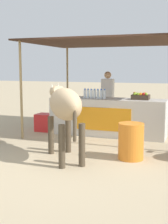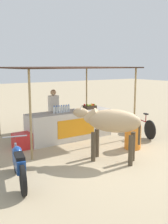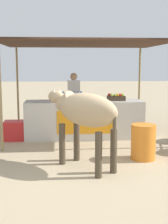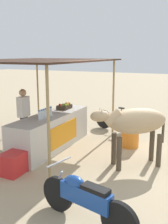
{
  "view_description": "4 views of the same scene",
  "coord_description": "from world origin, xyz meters",
  "px_view_note": "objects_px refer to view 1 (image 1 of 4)",
  "views": [
    {
      "loc": [
        2.2,
        -5.57,
        1.76
      ],
      "look_at": [
        -0.14,
        0.77,
        0.79
      ],
      "focal_mm": 50.0,
      "sensor_mm": 36.0,
      "label": 1
    },
    {
      "loc": [
        -4.49,
        -5.25,
        2.51
      ],
      "look_at": [
        -0.08,
        1.23,
        1.09
      ],
      "focal_mm": 42.0,
      "sensor_mm": 36.0,
      "label": 2
    },
    {
      "loc": [
        -0.65,
        -5.69,
        1.87
      ],
      "look_at": [
        -0.11,
        0.88,
        0.87
      ],
      "focal_mm": 50.0,
      "sensor_mm": 36.0,
      "label": 3
    },
    {
      "loc": [
        -5.93,
        -1.58,
        2.59
      ],
      "look_at": [
        0.08,
        1.24,
        1.11
      ],
      "focal_mm": 42.0,
      "sensor_mm": 36.0,
      "label": 4
    }
  ],
  "objects_px": {
    "cow": "(64,106)",
    "cooler_box": "(47,122)",
    "vendor_behind_counter": "(107,100)",
    "water_barrel": "(131,141)",
    "stall_counter": "(108,117)",
    "fruit_crate": "(141,97)"
  },
  "relations": [
    {
      "from": "stall_counter",
      "to": "vendor_behind_counter",
      "type": "distance_m",
      "value": 0.87
    },
    {
      "from": "stall_counter",
      "to": "fruit_crate",
      "type": "relative_size",
      "value": 6.82
    },
    {
      "from": "water_barrel",
      "to": "cow",
      "type": "bearing_deg",
      "value": -161.2
    },
    {
      "from": "cow",
      "to": "cooler_box",
      "type": "bearing_deg",
      "value": 123.95
    },
    {
      "from": "fruit_crate",
      "to": "vendor_behind_counter",
      "type": "bearing_deg",
      "value": 146.21
    },
    {
      "from": "vendor_behind_counter",
      "to": "cooler_box",
      "type": "relative_size",
      "value": 2.75
    },
    {
      "from": "cooler_box",
      "to": "water_barrel",
      "type": "bearing_deg",
      "value": -34.12
    },
    {
      "from": "stall_counter",
      "to": "water_barrel",
      "type": "distance_m",
      "value": 2.21
    },
    {
      "from": "fruit_crate",
      "to": "cow",
      "type": "relative_size",
      "value": 0.26
    },
    {
      "from": "stall_counter",
      "to": "water_barrel",
      "type": "height_order",
      "value": "stall_counter"
    },
    {
      "from": "vendor_behind_counter",
      "to": "water_barrel",
      "type": "distance_m",
      "value": 3.02
    },
    {
      "from": "cow",
      "to": "vendor_behind_counter",
      "type": "bearing_deg",
      "value": 90.65
    },
    {
      "from": "water_barrel",
      "to": "cow",
      "type": "xyz_separation_m",
      "value": [
        -1.21,
        -0.41,
        0.68
      ]
    },
    {
      "from": "water_barrel",
      "to": "cooler_box",
      "type": "bearing_deg",
      "value": 145.88
    },
    {
      "from": "vendor_behind_counter",
      "to": "water_barrel",
      "type": "bearing_deg",
      "value": -65.24
    },
    {
      "from": "cooler_box",
      "to": "cow",
      "type": "bearing_deg",
      "value": -56.05
    },
    {
      "from": "vendor_behind_counter",
      "to": "cow",
      "type": "distance_m",
      "value": 3.13
    },
    {
      "from": "vendor_behind_counter",
      "to": "cooler_box",
      "type": "distance_m",
      "value": 1.82
    },
    {
      "from": "cow",
      "to": "stall_counter",
      "type": "bearing_deg",
      "value": 85.42
    },
    {
      "from": "fruit_crate",
      "to": "cooler_box",
      "type": "xyz_separation_m",
      "value": [
        -2.56,
        -0.14,
        -0.8
      ]
    },
    {
      "from": "cooler_box",
      "to": "water_barrel",
      "type": "xyz_separation_m",
      "value": [
        2.74,
        -1.86,
        0.11
      ]
    },
    {
      "from": "stall_counter",
      "to": "cow",
      "type": "xyz_separation_m",
      "value": [
        -0.19,
        -2.37,
        0.55
      ]
    }
  ]
}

